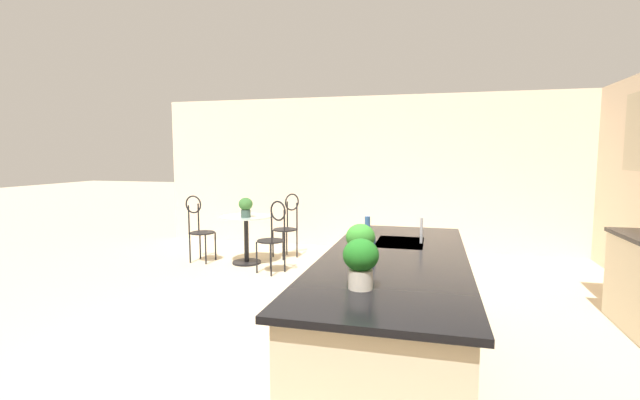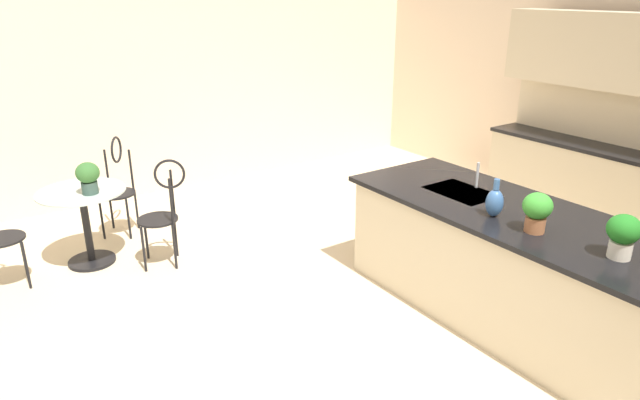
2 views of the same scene
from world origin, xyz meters
name	(u,v)px [view 1 (image 1 of 2)]	position (x,y,z in m)	size (l,w,h in m)	color
ground_plane	(298,345)	(0.00, 0.00, 0.00)	(40.00, 40.00, 0.00)	beige
wall_left_window	(369,173)	(-4.26, 0.00, 1.35)	(0.12, 7.80, 2.70)	beige
kitchen_island	(393,315)	(0.30, 0.85, 0.46)	(2.80, 1.06, 0.92)	beige
bistro_table	(246,235)	(-2.61, -1.65, 0.45)	(0.80, 0.80, 0.74)	black
chair_near_window	(199,225)	(-2.55, -2.42, 0.57)	(0.40, 0.49, 1.04)	black
chair_by_island	(288,222)	(-3.18, -1.17, 0.57)	(0.53, 0.53, 1.04)	black
chair_toward_desk	(273,233)	(-2.18, -1.04, 0.57)	(0.50, 0.52, 1.04)	black
sink_faucet	(421,231)	(-0.25, 1.03, 1.03)	(0.02, 0.02, 0.22)	#B2B5BA
potted_plant_on_table	(246,206)	(-2.48, -1.59, 0.91)	(0.21, 0.21, 0.30)	#385147
potted_plant_counter_far	(361,260)	(1.15, 0.73, 1.08)	(0.20, 0.20, 0.29)	beige
potted_plant_counter_near	(360,241)	(0.60, 0.64, 1.08)	(0.20, 0.20, 0.28)	#9E603D
vase_on_counter	(367,239)	(0.25, 0.64, 1.03)	(0.13, 0.13, 0.29)	#386099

